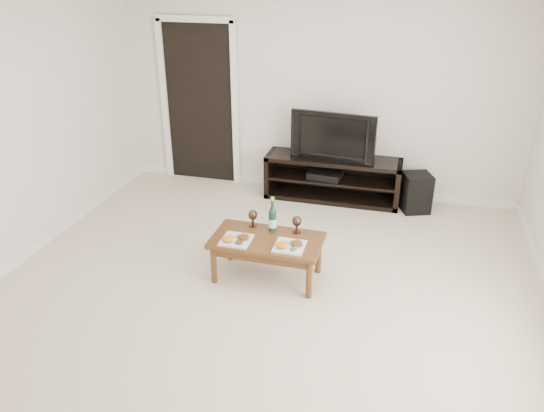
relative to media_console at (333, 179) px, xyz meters
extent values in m
plane|color=beige|center=(-0.27, -2.50, -0.28)|extent=(5.50, 5.50, 0.00)
cube|color=silver|center=(-0.27, 0.27, 1.02)|extent=(5.00, 0.04, 2.60)
cube|color=black|center=(-1.82, 0.24, 0.75)|extent=(0.90, 0.02, 2.05)
cube|color=black|center=(0.00, 0.00, 0.00)|extent=(1.66, 0.45, 0.55)
imported|color=black|center=(0.00, 0.00, 0.57)|extent=(1.04, 0.24, 0.59)
cube|color=black|center=(-0.09, -0.01, 0.05)|extent=(0.43, 0.34, 0.08)
cube|color=black|center=(1.02, -0.07, -0.04)|extent=(0.40, 0.40, 0.47)
cube|color=brown|center=(-0.31, -1.95, -0.07)|extent=(1.03, 0.57, 0.42)
cube|color=white|center=(-0.57, -2.06, 0.18)|extent=(0.27, 0.27, 0.07)
cube|color=white|center=(-0.07, -2.05, 0.18)|extent=(0.27, 0.27, 0.07)
cylinder|color=#103A1F|center=(-0.30, -1.79, 0.32)|extent=(0.07, 0.07, 0.35)
camera|label=1|loc=(0.85, -6.09, 2.52)|focal=35.00mm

